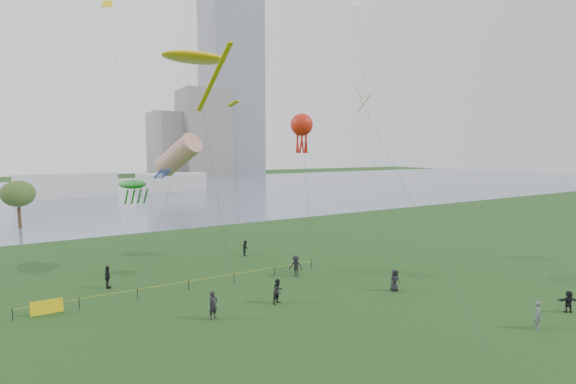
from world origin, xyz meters
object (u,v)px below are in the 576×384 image
kite_stingray (195,58)px  kite_octopus (302,125)px  fence (107,297)px  kite_flyer (538,315)px

kite_stingray → kite_octopus: size_ratio=1.29×
fence → kite_flyer: (23.07, -18.58, 0.35)m
kite_stingray → kite_octopus: (11.63, 1.81, -5.06)m
kite_flyer → kite_octopus: size_ratio=0.12×
kite_stingray → kite_octopus: bearing=0.6°
fence → kite_flyer: kite_flyer is taller
kite_octopus → kite_flyer: bearing=-59.4°
fence → kite_stingray: 20.02m
kite_stingray → kite_flyer: bearing=-61.2°
kite_stingray → kite_octopus: kite_stingray is taller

